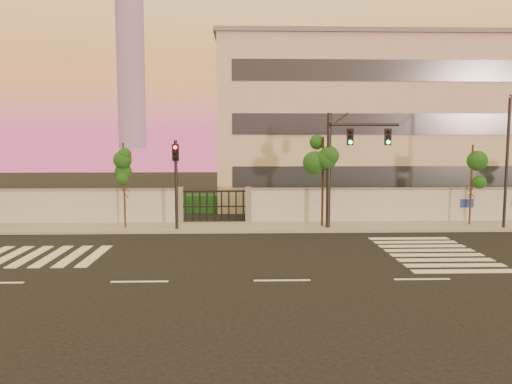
{
  "coord_description": "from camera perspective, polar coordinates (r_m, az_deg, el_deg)",
  "views": [
    {
      "loc": [
        -1.45,
        -17.13,
        4.94
      ],
      "look_at": [
        -0.73,
        6.0,
        2.52
      ],
      "focal_mm": 35.0,
      "sensor_mm": 36.0,
      "label": 1
    }
  ],
  "objects": [
    {
      "name": "ground",
      "position": [
        17.89,
        2.99,
        -10.08
      ],
      "size": [
        120.0,
        120.0,
        0.0
      ],
      "primitive_type": "plane",
      "color": "black",
      "rests_on": "ground"
    },
    {
      "name": "sidewalk",
      "position": [
        28.09,
        1.22,
        -4.01
      ],
      "size": [
        60.0,
        3.0,
        0.15
      ],
      "primitive_type": "cube",
      "color": "gray",
      "rests_on": "ground"
    },
    {
      "name": "perimeter_wall",
      "position": [
        29.43,
        1.27,
        -1.6
      ],
      "size": [
        60.0,
        0.36,
        2.2
      ],
      "color": "#A9ABB0",
      "rests_on": "ground"
    },
    {
      "name": "hedge_row",
      "position": [
        32.24,
        2.9,
        -1.39
      ],
      "size": [
        41.0,
        4.25,
        1.8
      ],
      "color": "black",
      "rests_on": "ground"
    },
    {
      "name": "institutional_building",
      "position": [
        40.51,
        13.3,
        7.52
      ],
      "size": [
        24.4,
        12.4,
        12.25
      ],
      "color": "beige",
      "rests_on": "ground"
    },
    {
      "name": "distant_skyscraper",
      "position": [
        309.16,
        -14.19,
        16.42
      ],
      "size": [
        16.0,
        16.0,
        118.0
      ],
      "color": "slate",
      "rests_on": "ground"
    },
    {
      "name": "road_markings",
      "position": [
        21.46,
        -2.09,
        -7.32
      ],
      "size": [
        57.0,
        7.62,
        0.02
      ],
      "color": "silver",
      "rests_on": "ground"
    },
    {
      "name": "street_tree_c",
      "position": [
        28.07,
        -14.84,
        2.89
      ],
      "size": [
        1.31,
        1.04,
        4.81
      ],
      "color": "#382314",
      "rests_on": "ground"
    },
    {
      "name": "street_tree_d",
      "position": [
        27.92,
        7.7,
        3.49
      ],
      "size": [
        1.6,
        1.27,
        5.11
      ],
      "color": "#382314",
      "rests_on": "ground"
    },
    {
      "name": "street_tree_e",
      "position": [
        30.65,
        23.47,
        2.67
      ],
      "size": [
        1.43,
        1.13,
        4.68
      ],
      "color": "#382314",
      "rests_on": "ground"
    },
    {
      "name": "traffic_signal_main",
      "position": [
        27.6,
        9.98,
        4.01
      ],
      "size": [
        4.03,
        0.89,
        6.4
      ],
      "rotation": [
        0.0,
        0.0,
        0.19
      ],
      "color": "black",
      "rests_on": "ground"
    },
    {
      "name": "traffic_signal_secondary",
      "position": [
        27.04,
        -9.14,
        2.05
      ],
      "size": [
        0.38,
        0.36,
        4.93
      ],
      "rotation": [
        0.0,
        0.0,
        -0.16
      ],
      "color": "black",
      "rests_on": "ground"
    },
    {
      "name": "streetlight_east",
      "position": [
        30.18,
        26.92,
        3.68
      ],
      "size": [
        0.45,
        1.82,
        7.55
      ],
      "color": "black",
      "rests_on": "ground"
    }
  ]
}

